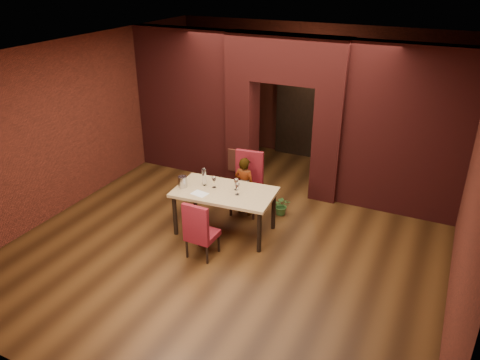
% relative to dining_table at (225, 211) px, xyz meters
% --- Properties ---
extents(floor, '(8.00, 8.00, 0.00)m').
position_rel_dining_table_xyz_m(floor, '(0.28, 0.16, -0.41)').
color(floor, '#422710').
rests_on(floor, ground).
extents(ceiling, '(7.00, 8.00, 0.04)m').
position_rel_dining_table_xyz_m(ceiling, '(0.28, 0.16, 2.79)').
color(ceiling, silver).
rests_on(ceiling, ground).
extents(wall_back, '(7.00, 0.04, 3.20)m').
position_rel_dining_table_xyz_m(wall_back, '(0.28, 4.16, 1.19)').
color(wall_back, maroon).
rests_on(wall_back, ground).
extents(wall_front, '(7.00, 0.04, 3.20)m').
position_rel_dining_table_xyz_m(wall_front, '(0.28, -3.84, 1.19)').
color(wall_front, maroon).
rests_on(wall_front, ground).
extents(wall_left, '(0.04, 8.00, 3.20)m').
position_rel_dining_table_xyz_m(wall_left, '(-3.22, 0.16, 1.19)').
color(wall_left, maroon).
rests_on(wall_left, ground).
extents(wall_right, '(0.04, 8.00, 3.20)m').
position_rel_dining_table_xyz_m(wall_right, '(3.78, 0.16, 1.19)').
color(wall_right, maroon).
rests_on(wall_right, ground).
extents(pillar_left, '(0.55, 0.55, 2.30)m').
position_rel_dining_table_xyz_m(pillar_left, '(-0.67, 2.16, 0.74)').
color(pillar_left, maroon).
rests_on(pillar_left, ground).
extents(pillar_right, '(0.55, 0.55, 2.30)m').
position_rel_dining_table_xyz_m(pillar_right, '(1.23, 2.16, 0.74)').
color(pillar_right, maroon).
rests_on(pillar_right, ground).
extents(lintel, '(2.45, 0.55, 0.90)m').
position_rel_dining_table_xyz_m(lintel, '(0.28, 2.16, 2.34)').
color(lintel, maroon).
rests_on(lintel, ground).
extents(wing_wall_left, '(2.28, 0.35, 3.20)m').
position_rel_dining_table_xyz_m(wing_wall_left, '(-2.09, 2.16, 1.19)').
color(wing_wall_left, maroon).
rests_on(wing_wall_left, ground).
extents(wing_wall_right, '(2.28, 0.35, 3.20)m').
position_rel_dining_table_xyz_m(wing_wall_right, '(2.64, 2.16, 1.19)').
color(wing_wall_right, maroon).
rests_on(wing_wall_right, ground).
extents(vent_panel, '(0.40, 0.03, 0.50)m').
position_rel_dining_table_xyz_m(vent_panel, '(-0.67, 1.86, 0.14)').
color(vent_panel, '#AB4A31').
rests_on(vent_panel, ground).
extents(rear_door, '(0.90, 0.08, 2.10)m').
position_rel_dining_table_xyz_m(rear_door, '(-0.12, 4.10, 0.64)').
color(rear_door, black).
rests_on(rear_door, ground).
extents(rear_door_frame, '(1.02, 0.04, 2.22)m').
position_rel_dining_table_xyz_m(rear_door_frame, '(-0.12, 4.06, 0.64)').
color(rear_door_frame, black).
rests_on(rear_door_frame, ground).
extents(dining_table, '(1.82, 1.13, 0.82)m').
position_rel_dining_table_xyz_m(dining_table, '(0.00, 0.00, 0.00)').
color(dining_table, tan).
rests_on(dining_table, ground).
extents(chair_far, '(0.60, 0.60, 1.19)m').
position_rel_dining_table_xyz_m(chair_far, '(0.03, 0.81, 0.19)').
color(chair_far, maroon).
rests_on(chair_far, ground).
extents(chair_near, '(0.47, 0.47, 1.01)m').
position_rel_dining_table_xyz_m(chair_near, '(0.01, -0.82, 0.10)').
color(chair_near, maroon).
rests_on(chair_near, ground).
extents(person_seated, '(0.45, 0.32, 1.17)m').
position_rel_dining_table_xyz_m(person_seated, '(0.03, 0.76, 0.17)').
color(person_seated, white).
rests_on(person_seated, ground).
extents(wine_glass_a, '(0.08, 0.08, 0.20)m').
position_rel_dining_table_xyz_m(wine_glass_a, '(-0.22, 0.04, 0.51)').
color(wine_glass_a, white).
rests_on(wine_glass_a, dining_table).
extents(wine_glass_b, '(0.08, 0.08, 0.20)m').
position_rel_dining_table_xyz_m(wine_glass_b, '(0.17, 0.13, 0.51)').
color(wine_glass_b, silver).
rests_on(wine_glass_b, dining_table).
extents(wine_glass_c, '(0.08, 0.08, 0.21)m').
position_rel_dining_table_xyz_m(wine_glass_c, '(0.27, -0.03, 0.51)').
color(wine_glass_c, silver).
rests_on(wine_glass_c, dining_table).
extents(tasting_sheet, '(0.30, 0.25, 0.00)m').
position_rel_dining_table_xyz_m(tasting_sheet, '(-0.33, -0.29, 0.41)').
color(tasting_sheet, silver).
rests_on(tasting_sheet, dining_table).
extents(wine_bucket, '(0.16, 0.16, 0.20)m').
position_rel_dining_table_xyz_m(wine_bucket, '(-0.74, -0.18, 0.51)').
color(wine_bucket, '#AFAFB6').
rests_on(wine_bucket, dining_table).
extents(water_bottle, '(0.08, 0.08, 0.34)m').
position_rel_dining_table_xyz_m(water_bottle, '(-0.43, 0.05, 0.58)').
color(water_bottle, white).
rests_on(water_bottle, dining_table).
extents(potted_plant, '(0.41, 0.37, 0.39)m').
position_rel_dining_table_xyz_m(potted_plant, '(0.70, 1.02, -0.21)').
color(potted_plant, '#346329').
rests_on(potted_plant, ground).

